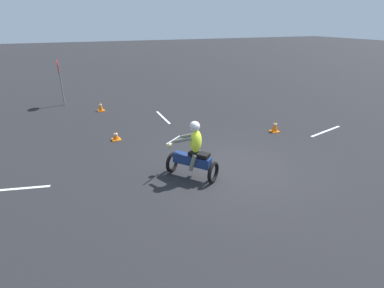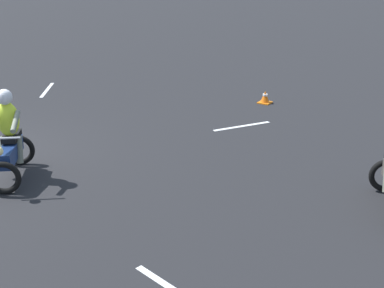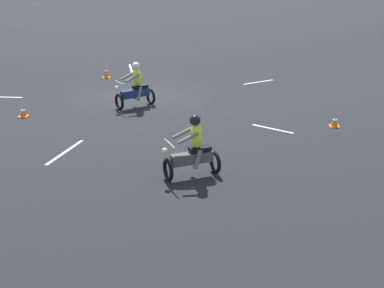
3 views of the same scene
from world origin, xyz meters
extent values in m
plane|color=black|center=(0.00, 0.00, 0.00)|extent=(120.00, 120.00, 0.00)
torus|color=black|center=(0.47, 1.80, 0.30)|extent=(0.45, 0.53, 0.60)
torus|color=black|center=(-0.54, 0.98, 0.30)|extent=(0.45, 0.53, 0.60)
cube|color=navy|center=(-0.03, 1.39, 0.52)|extent=(1.01, 0.88, 0.28)
cube|color=black|center=(-0.21, 1.25, 0.74)|extent=(0.60, 0.55, 0.10)
cylinder|color=silver|center=(0.43, 1.77, 1.00)|extent=(0.47, 0.57, 0.04)
sphere|color=#F2E08C|center=(0.53, 1.85, 0.82)|extent=(0.22, 0.22, 0.16)
ellipsoid|color=#D8F233|center=(-0.13, 1.31, 1.10)|extent=(0.47, 0.49, 0.64)
cylinder|color=slate|center=(0.23, 1.35, 1.15)|extent=(0.48, 0.41, 0.27)
cylinder|color=slate|center=(-0.02, 1.66, 1.15)|extent=(0.48, 0.41, 0.27)
cylinder|color=slate|center=(-0.02, 1.22, 0.52)|extent=(0.27, 0.25, 0.51)
cylinder|color=slate|center=(-0.20, 1.44, 0.52)|extent=(0.27, 0.25, 0.51)
sphere|color=silver|center=(-0.10, 1.34, 1.52)|extent=(0.39, 0.39, 0.28)
cylinder|color=slate|center=(9.64, 4.54, 1.10)|extent=(0.07, 0.07, 2.20)
cylinder|color=red|center=(9.64, 4.56, 1.95)|extent=(0.70, 0.03, 0.70)
cylinder|color=white|center=(9.64, 4.57, 1.95)|extent=(0.60, 0.01, 0.60)
cube|color=orange|center=(2.10, -3.05, 0.01)|extent=(0.32, 0.32, 0.03)
cone|color=orange|center=(2.10, -3.05, 0.25)|extent=(0.24, 0.24, 0.44)
cylinder|color=white|center=(2.10, -3.05, 0.32)|extent=(0.13, 0.13, 0.05)
cube|color=orange|center=(3.63, 2.89, 0.01)|extent=(0.32, 0.32, 0.03)
cone|color=orange|center=(3.63, 2.89, 0.18)|extent=(0.24, 0.24, 0.31)
cylinder|color=white|center=(3.63, 2.89, 0.23)|extent=(0.13, 0.13, 0.05)
cube|color=orange|center=(7.75, 2.93, 0.01)|extent=(0.32, 0.32, 0.03)
cone|color=orange|center=(7.75, 2.93, 0.25)|extent=(0.24, 0.24, 0.43)
cylinder|color=white|center=(7.75, 2.93, 0.31)|extent=(0.13, 0.13, 0.05)
cube|color=silver|center=(5.61, 0.46, 0.00)|extent=(1.99, 0.13, 0.01)
cube|color=silver|center=(1.17, 6.08, 0.00)|extent=(0.54, 2.01, 0.01)
cube|color=silver|center=(1.35, -4.97, 0.00)|extent=(0.60, 1.97, 0.01)
camera|label=1|loc=(-6.91, 4.26, 4.10)|focal=28.00mm
camera|label=2|loc=(5.63, 9.01, 4.07)|focal=50.00mm
camera|label=3|loc=(-3.64, 20.05, 5.60)|focal=50.00mm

